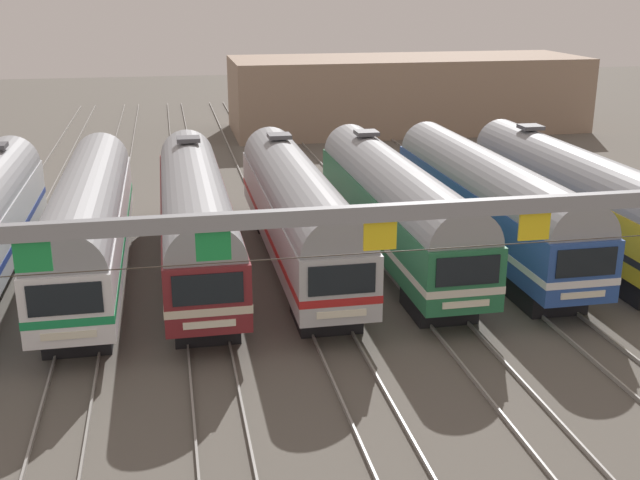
% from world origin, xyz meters
% --- Properties ---
extents(ground_plane, '(160.00, 160.00, 0.00)m').
position_xyz_m(ground_plane, '(0.00, 0.00, 0.00)').
color(ground_plane, '#5B564F').
extents(track_bed, '(27.87, 70.00, 0.15)m').
position_xyz_m(track_bed, '(-0.00, 17.00, 0.07)').
color(track_bed, gray).
rests_on(track_bed, ground).
extents(commuter_train_white, '(2.88, 18.06, 4.77)m').
position_xyz_m(commuter_train_white, '(-8.79, -0.01, 2.69)').
color(commuter_train_white, white).
rests_on(commuter_train_white, ground).
extents(commuter_train_maroon, '(2.88, 18.06, 5.05)m').
position_xyz_m(commuter_train_maroon, '(-4.39, -0.00, 2.69)').
color(commuter_train_maroon, maroon).
rests_on(commuter_train_maroon, ground).
extents(commuter_train_stainless, '(2.88, 18.06, 5.05)m').
position_xyz_m(commuter_train_stainless, '(0.00, -0.00, 2.69)').
color(commuter_train_stainless, '#B2B5BA').
rests_on(commuter_train_stainless, ground).
extents(commuter_train_green, '(2.88, 18.06, 5.05)m').
position_xyz_m(commuter_train_green, '(4.39, -0.00, 2.69)').
color(commuter_train_green, '#236B42').
rests_on(commuter_train_green, ground).
extents(commuter_train_blue, '(2.88, 18.06, 4.77)m').
position_xyz_m(commuter_train_blue, '(8.79, -0.01, 2.69)').
color(commuter_train_blue, '#284C9E').
rests_on(commuter_train_blue, ground).
extents(commuter_train_yellow, '(2.88, 18.06, 5.05)m').
position_xyz_m(commuter_train_yellow, '(13.18, -0.00, 2.69)').
color(commuter_train_yellow, gold).
rests_on(commuter_train_yellow, ground).
extents(catenary_gantry, '(31.61, 0.44, 6.97)m').
position_xyz_m(catenary_gantry, '(-0.00, -13.50, 5.46)').
color(catenary_gantry, gray).
rests_on(catenary_gantry, ground).
extents(maintenance_building, '(29.97, 10.00, 6.17)m').
position_xyz_m(maintenance_building, '(15.14, 32.92, 3.08)').
color(maintenance_building, gray).
rests_on(maintenance_building, ground).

